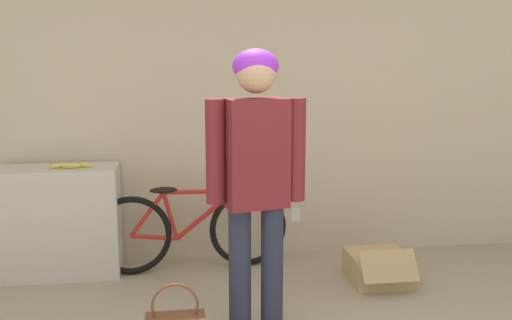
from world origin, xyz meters
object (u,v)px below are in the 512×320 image
Objects in this scene: person at (256,168)px; banana at (70,165)px; cardboard_box at (378,268)px; bicycle at (191,229)px.

banana is (-1.28, 1.26, -0.20)m from person.
banana is 0.62× the size of cardboard_box.
person is 5.27× the size of banana.
banana reaches higher than bicycle.
cardboard_box is at bearing -21.77° from bicycle.
banana reaches higher than cardboard_box.
bicycle is 2.93× the size of cardboard_box.
banana is (-0.91, 0.01, 0.55)m from bicycle.
cardboard_box is (1.43, -0.44, -0.23)m from bicycle.
person is 1.66m from cardboard_box.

